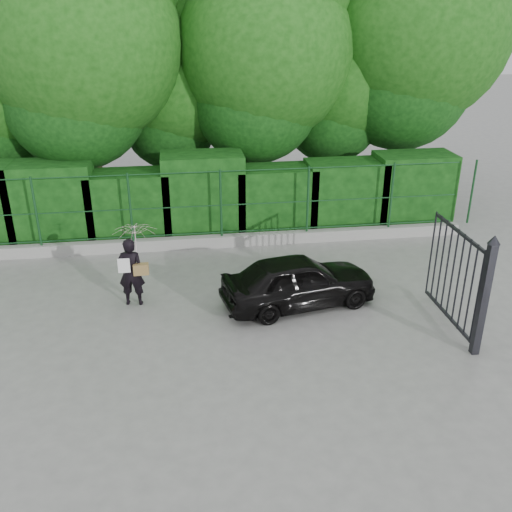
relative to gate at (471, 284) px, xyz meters
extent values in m
plane|color=gray|center=(-4.60, 0.72, -1.19)|extent=(80.00, 80.00, 0.00)
cube|color=#9E9E99|center=(-4.60, 5.22, -1.04)|extent=(14.00, 0.25, 0.30)
cylinder|color=#133E1C|center=(-8.80, 5.22, 0.01)|extent=(0.06, 0.06, 1.80)
cylinder|color=#133E1C|center=(-6.50, 5.22, 0.01)|extent=(0.06, 0.06, 1.80)
cylinder|color=#133E1C|center=(-4.20, 5.22, 0.01)|extent=(0.06, 0.06, 1.80)
cylinder|color=#133E1C|center=(-1.90, 5.22, 0.01)|extent=(0.06, 0.06, 1.80)
cylinder|color=#133E1C|center=(0.40, 5.22, 0.01)|extent=(0.06, 0.06, 1.80)
cylinder|color=#133E1C|center=(2.70, 5.22, 0.01)|extent=(0.06, 0.06, 1.80)
cylinder|color=#133E1C|center=(-4.60, 5.22, -0.79)|extent=(13.60, 0.03, 0.03)
cylinder|color=#133E1C|center=(-4.60, 5.22, -0.04)|extent=(13.60, 0.03, 0.03)
cylinder|color=#133E1C|center=(-4.60, 5.22, 0.86)|extent=(13.60, 0.03, 0.03)
cube|color=black|center=(-8.60, 6.22, -0.10)|extent=(2.20, 1.20, 2.18)
cube|color=black|center=(-6.60, 6.22, -0.27)|extent=(2.20, 1.20, 1.84)
cube|color=black|center=(-4.60, 6.22, -0.05)|extent=(2.20, 1.20, 2.28)
cube|color=black|center=(-2.60, 6.22, -0.27)|extent=(2.20, 1.20, 1.83)
cube|color=black|center=(-0.60, 6.22, -0.23)|extent=(2.20, 1.20, 1.91)
cube|color=black|center=(1.40, 6.22, -0.16)|extent=(2.20, 1.20, 2.06)
cylinder|color=black|center=(-10.10, 8.72, 0.69)|extent=(0.36, 0.36, 3.75)
cylinder|color=black|center=(-7.60, 7.92, 1.06)|extent=(0.36, 0.36, 4.50)
sphere|color=#14470F|center=(-7.60, 7.92, 3.76)|extent=(5.40, 5.40, 5.40)
cylinder|color=black|center=(-5.10, 9.22, 0.44)|extent=(0.36, 0.36, 3.25)
sphere|color=#14470F|center=(-5.10, 9.22, 2.39)|extent=(3.90, 3.90, 3.90)
cylinder|color=black|center=(-2.60, 8.22, 0.94)|extent=(0.36, 0.36, 4.25)
sphere|color=#14470F|center=(-2.60, 8.22, 3.49)|extent=(5.10, 5.10, 5.10)
cylinder|color=black|center=(-0.10, 8.92, 0.56)|extent=(0.36, 0.36, 3.50)
sphere|color=#14470F|center=(-0.10, 8.92, 2.66)|extent=(4.20, 4.20, 4.20)
cylinder|color=black|center=(1.90, 8.52, 1.19)|extent=(0.36, 0.36, 4.75)
sphere|color=#14470F|center=(1.90, 8.52, 4.04)|extent=(5.70, 5.70, 5.70)
cube|color=black|center=(0.00, -0.48, -0.09)|extent=(0.14, 0.14, 2.20)
cone|color=black|center=(0.00, -0.48, 1.09)|extent=(0.22, 0.22, 0.16)
cube|color=black|center=(0.00, 0.67, -1.04)|extent=(0.05, 2.00, 0.06)
cube|color=black|center=(0.00, 0.67, 0.76)|extent=(0.05, 2.00, 0.06)
cylinder|color=black|center=(0.00, -0.28, -0.14)|extent=(0.04, 0.04, 1.90)
cylinder|color=black|center=(0.00, -0.03, -0.14)|extent=(0.04, 0.04, 1.90)
cylinder|color=black|center=(0.00, 0.22, -0.14)|extent=(0.04, 0.04, 1.90)
cylinder|color=black|center=(0.00, 0.47, -0.14)|extent=(0.04, 0.04, 1.90)
cylinder|color=black|center=(0.00, 0.72, -0.14)|extent=(0.04, 0.04, 1.90)
cylinder|color=black|center=(0.00, 0.97, -0.14)|extent=(0.04, 0.04, 1.90)
cylinder|color=black|center=(0.00, 1.22, -0.14)|extent=(0.04, 0.04, 1.90)
cylinder|color=black|center=(0.00, 1.47, -0.14)|extent=(0.04, 0.04, 1.90)
cylinder|color=black|center=(0.00, 1.72, -0.14)|extent=(0.04, 0.04, 1.90)
imported|color=black|center=(-6.36, 2.34, -0.43)|extent=(0.59, 0.42, 1.52)
imported|color=#F6CFD8|center=(-6.21, 2.39, 0.19)|extent=(0.90, 0.92, 0.83)
cube|color=olive|center=(-6.14, 2.26, -0.34)|extent=(0.32, 0.15, 0.24)
cube|color=white|center=(-6.48, 2.22, -0.22)|extent=(0.25, 0.02, 0.32)
imported|color=black|center=(-2.85, 1.82, -0.63)|extent=(3.48, 1.93, 1.12)
camera|label=1|loc=(-5.27, -8.75, 4.79)|focal=40.00mm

